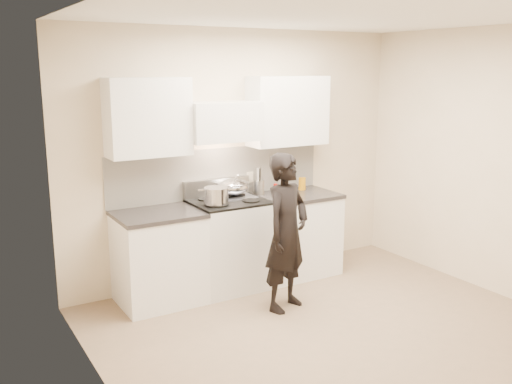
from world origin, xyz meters
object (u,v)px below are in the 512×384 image
Objects in this scene: counter_right at (294,234)px; person at (287,232)px; stove at (229,244)px; utensil_crock at (259,187)px; wok at (233,187)px.

person is at bearing -128.88° from counter_right.
stove is at bearing 84.09° from person.
counter_right is at bearing 0.00° from stove.
person is at bearing -104.91° from utensil_crock.
utensil_crock is 0.99m from person.
utensil_crock is at bearing 20.22° from stove.
wok is at bearing 73.70° from person.
stove is 0.63× the size of person.
stove is at bearing -159.78° from utensil_crock.
wok is (-0.70, 0.14, 0.59)m from counter_right.
person is (0.22, -0.76, 0.28)m from stove.
stove is 0.73m from utensil_crock.
wok is at bearing -175.35° from utensil_crock.
utensil_crock is at bearing 4.65° from wok.
person is at bearing -73.73° from stove.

